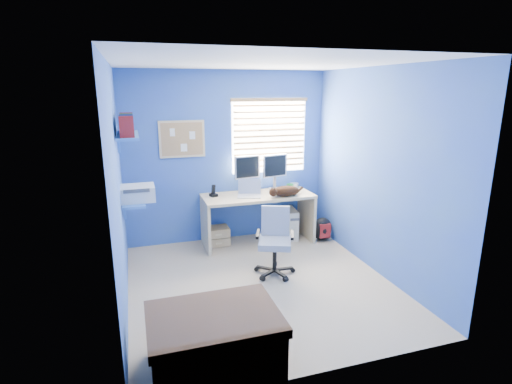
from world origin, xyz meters
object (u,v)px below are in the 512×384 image
object	(u,v)px
tower_pc	(289,223)
office_chair	(275,250)
desk	(258,219)
laptop	(249,189)
cat	(286,191)

from	to	relation	value
tower_pc	office_chair	size ratio (longest dim) A/B	0.55
desk	tower_pc	xyz separation A→B (m)	(0.53, 0.07, -0.14)
desk	laptop	distance (m)	0.50
tower_pc	office_chair	world-z (taller)	office_chair
cat	tower_pc	distance (m)	0.66
desk	cat	xyz separation A→B (m)	(0.36, -0.18, 0.44)
laptop	cat	size ratio (longest dim) A/B	0.79
cat	office_chair	xyz separation A→B (m)	(-0.46, -0.84, -0.51)
desk	laptop	size ratio (longest dim) A/B	4.87
desk	tower_pc	bearing A→B (deg)	7.30
desk	laptop	xyz separation A→B (m)	(-0.15, -0.05, 0.48)
cat	tower_pc	world-z (taller)	cat
desk	tower_pc	world-z (taller)	desk
desk	cat	bearing A→B (deg)	-27.10
desk	cat	distance (m)	0.60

